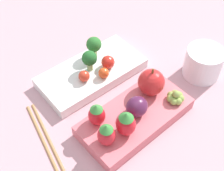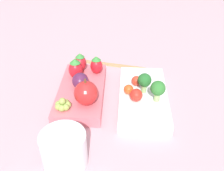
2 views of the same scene
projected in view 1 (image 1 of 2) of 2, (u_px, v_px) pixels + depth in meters
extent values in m
plane|color=#C6939E|center=(116.00, 96.00, 0.63)|extent=(4.00, 4.00, 0.00)
cube|color=white|center=(92.00, 73.00, 0.65)|extent=(0.22, 0.11, 0.02)
cube|color=#DB6670|center=(135.00, 117.00, 0.58)|extent=(0.22, 0.11, 0.03)
cylinder|color=#93B770|center=(90.00, 66.00, 0.64)|extent=(0.01, 0.01, 0.02)
sphere|color=#236028|center=(89.00, 58.00, 0.62)|extent=(0.03, 0.03, 0.03)
cylinder|color=#93B770|center=(94.00, 53.00, 0.66)|extent=(0.01, 0.01, 0.02)
sphere|color=#2D702D|center=(94.00, 44.00, 0.65)|extent=(0.03, 0.03, 0.03)
sphere|color=red|center=(84.00, 76.00, 0.61)|extent=(0.02, 0.02, 0.02)
sphere|color=#DB4C1E|center=(105.00, 73.00, 0.62)|extent=(0.02, 0.02, 0.02)
sphere|color=red|center=(108.00, 62.00, 0.64)|extent=(0.03, 0.03, 0.03)
sphere|color=red|center=(151.00, 82.00, 0.58)|extent=(0.05, 0.05, 0.05)
cylinder|color=brown|center=(153.00, 72.00, 0.56)|extent=(0.00, 0.00, 0.01)
ellipsoid|color=red|center=(107.00, 135.00, 0.51)|extent=(0.03, 0.03, 0.04)
cone|color=#388438|center=(106.00, 128.00, 0.49)|extent=(0.02, 0.02, 0.01)
ellipsoid|color=red|center=(97.00, 115.00, 0.54)|extent=(0.03, 0.03, 0.04)
cone|color=#388438|center=(96.00, 108.00, 0.52)|extent=(0.02, 0.02, 0.01)
ellipsoid|color=red|center=(126.00, 125.00, 0.52)|extent=(0.03, 0.03, 0.04)
cone|color=#388438|center=(126.00, 116.00, 0.50)|extent=(0.03, 0.03, 0.01)
ellipsoid|color=#511E42|center=(137.00, 107.00, 0.55)|extent=(0.04, 0.04, 0.04)
sphere|color=#8EA84C|center=(179.00, 95.00, 0.58)|extent=(0.01, 0.01, 0.01)
sphere|color=#8EA84C|center=(175.00, 94.00, 0.59)|extent=(0.01, 0.01, 0.01)
sphere|color=#8EA84C|center=(171.00, 95.00, 0.58)|extent=(0.01, 0.01, 0.01)
sphere|color=#8EA84C|center=(170.00, 99.00, 0.58)|extent=(0.01, 0.01, 0.01)
sphere|color=#8EA84C|center=(174.00, 101.00, 0.57)|extent=(0.01, 0.01, 0.01)
sphere|color=#8EA84C|center=(178.00, 101.00, 0.57)|extent=(0.01, 0.01, 0.01)
sphere|color=#8EA84C|center=(181.00, 99.00, 0.58)|extent=(0.01, 0.01, 0.01)
sphere|color=#8EA84C|center=(176.00, 94.00, 0.57)|extent=(0.01, 0.01, 0.01)
cylinder|color=white|center=(203.00, 63.00, 0.64)|extent=(0.08, 0.08, 0.06)
cylinder|color=#A37547|center=(52.00, 146.00, 0.55)|extent=(0.04, 0.21, 0.01)
cylinder|color=#A37547|center=(47.00, 148.00, 0.54)|extent=(0.04, 0.21, 0.01)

